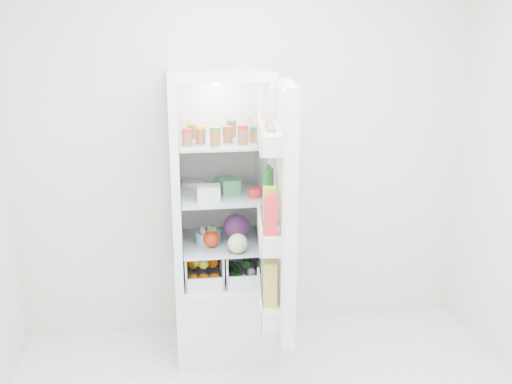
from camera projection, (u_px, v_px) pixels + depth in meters
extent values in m
cube|color=beige|center=(247.00, 144.00, 3.76)|extent=(3.00, 0.02, 2.60)
cube|color=white|center=(223.00, 311.00, 3.74)|extent=(0.60, 0.60, 0.50)
cube|color=white|center=(219.00, 74.00, 3.33)|extent=(0.60, 0.60, 0.05)
cube|color=white|center=(217.00, 172.00, 3.76)|extent=(0.60, 0.05, 1.25)
cube|color=white|center=(175.00, 184.00, 3.46)|extent=(0.05, 0.60, 1.25)
cube|color=white|center=(265.00, 180.00, 3.54)|extent=(0.05, 0.60, 1.25)
cube|color=white|center=(217.00, 173.00, 3.74)|extent=(0.50, 0.01, 1.25)
sphere|color=white|center=(216.00, 83.00, 3.54)|extent=(0.05, 0.05, 0.05)
cube|color=#A5B8C1|center=(222.00, 242.00, 3.58)|extent=(0.49, 0.53, 0.01)
cube|color=#A5B8C1|center=(221.00, 195.00, 3.50)|extent=(0.49, 0.53, 0.02)
cube|color=#A5B8C1|center=(220.00, 142.00, 3.41)|extent=(0.49, 0.53, 0.02)
cylinder|color=#B21919|center=(187.00, 139.00, 3.24)|extent=(0.06, 0.06, 0.08)
cylinder|color=gold|center=(201.00, 137.00, 3.30)|extent=(0.06, 0.06, 0.08)
cylinder|color=#267226|center=(215.00, 139.00, 3.23)|extent=(0.06, 0.06, 0.08)
cylinder|color=brown|center=(228.00, 135.00, 3.34)|extent=(0.06, 0.06, 0.08)
cylinder|color=#B21919|center=(243.00, 137.00, 3.28)|extent=(0.06, 0.06, 0.08)
cylinder|color=#194C8C|center=(255.00, 135.00, 3.34)|extent=(0.06, 0.06, 0.08)
cylinder|color=#BF8C19|center=(192.00, 132.00, 3.46)|extent=(0.06, 0.06, 0.08)
cylinder|color=#4C4C4C|center=(231.00, 130.00, 3.52)|extent=(0.06, 0.06, 0.08)
cylinder|color=silver|center=(249.00, 127.00, 3.40)|extent=(0.06, 0.06, 0.16)
cube|color=silver|center=(209.00, 193.00, 3.36)|extent=(0.14, 0.14, 0.09)
cylinder|color=red|center=(255.00, 193.00, 3.42)|extent=(0.09, 0.09, 0.06)
cube|color=white|center=(194.00, 184.00, 3.65)|extent=(0.16, 0.13, 0.04)
cube|color=#43955D|center=(228.00, 186.00, 3.51)|extent=(0.15, 0.18, 0.09)
sphere|color=#5E2053|center=(236.00, 227.00, 3.58)|extent=(0.17, 0.17, 0.17)
sphere|color=#BB2B0B|center=(211.00, 239.00, 3.47)|extent=(0.10, 0.10, 0.10)
cylinder|color=#81AFC1|center=(208.00, 238.00, 3.54)|extent=(0.20, 0.20, 0.07)
sphere|color=beige|center=(238.00, 243.00, 3.37)|extent=(0.12, 0.12, 0.12)
sphere|color=orange|center=(194.00, 280.00, 3.49)|extent=(0.07, 0.07, 0.07)
sphere|color=orange|center=(204.00, 279.00, 3.50)|extent=(0.07, 0.07, 0.07)
sphere|color=orange|center=(215.00, 278.00, 3.51)|extent=(0.07, 0.07, 0.07)
sphere|color=orange|center=(193.00, 264.00, 3.59)|extent=(0.07, 0.07, 0.07)
sphere|color=orange|center=(203.00, 263.00, 3.60)|extent=(0.07, 0.07, 0.07)
sphere|color=orange|center=(213.00, 263.00, 3.61)|extent=(0.07, 0.07, 0.07)
sphere|color=yellow|center=(197.00, 262.00, 3.53)|extent=(0.06, 0.06, 0.06)
sphere|color=yellow|center=(207.00, 255.00, 3.64)|extent=(0.06, 0.06, 0.06)
sphere|color=yellow|center=(204.00, 264.00, 3.50)|extent=(0.06, 0.06, 0.06)
cylinder|color=#1E501A|center=(235.00, 271.00, 3.65)|extent=(0.09, 0.21, 0.05)
cylinder|color=#1E501A|center=(247.00, 260.00, 3.69)|extent=(0.08, 0.21, 0.05)
sphere|color=white|center=(244.00, 278.00, 3.54)|extent=(0.05, 0.05, 0.05)
sphere|color=white|center=(251.00, 272.00, 3.56)|extent=(0.05, 0.05, 0.05)
cube|color=white|center=(286.00, 209.00, 2.97)|extent=(0.13, 0.60, 1.30)
cube|color=white|center=(280.00, 209.00, 2.97)|extent=(0.08, 0.56, 1.26)
cube|color=silver|center=(271.00, 138.00, 2.87)|extent=(0.17, 0.51, 0.10)
cube|color=silver|center=(270.00, 232.00, 3.00)|extent=(0.17, 0.51, 0.10)
cube|color=silver|center=(270.00, 301.00, 3.11)|extent=(0.17, 0.51, 0.10)
sphere|color=olive|center=(271.00, 130.00, 2.74)|extent=(0.05, 0.05, 0.05)
sphere|color=olive|center=(270.00, 127.00, 2.81)|extent=(0.05, 0.05, 0.05)
sphere|color=olive|center=(269.00, 125.00, 2.89)|extent=(0.05, 0.05, 0.05)
cylinder|color=#18551F|center=(268.00, 191.00, 3.10)|extent=(0.06, 0.06, 0.26)
cube|color=#FEFD38|center=(269.00, 206.00, 2.93)|extent=(0.07, 0.07, 0.20)
cube|color=red|center=(271.00, 215.00, 2.79)|extent=(0.07, 0.07, 0.20)
cube|color=white|center=(268.00, 261.00, 3.21)|extent=(0.08, 0.08, 0.24)
cube|color=teal|center=(269.00, 272.00, 3.06)|extent=(0.08, 0.08, 0.24)
cube|color=gold|center=(270.00, 284.00, 2.92)|extent=(0.08, 0.08, 0.24)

